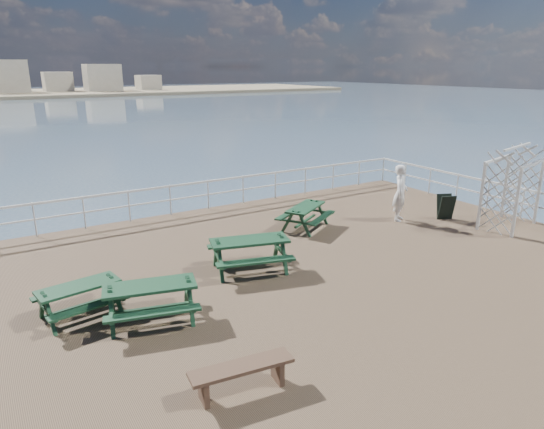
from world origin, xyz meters
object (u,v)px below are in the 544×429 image
at_px(picnic_table_c, 305,212).
at_px(picnic_table_b, 250,248).
at_px(person, 400,193).
at_px(trellis_arbor, 511,192).
at_px(picnic_table_a, 79,294).
at_px(flat_bench_near, 242,372).
at_px(picnic_table_d, 150,294).

bearing_deg(picnic_table_c, picnic_table_b, -178.13).
distance_m(picnic_table_b, person, 6.62).
relative_size(picnic_table_c, trellis_arbor, 0.82).
height_order(picnic_table_a, person, person).
height_order(flat_bench_near, trellis_arbor, trellis_arbor).
height_order(trellis_arbor, person, trellis_arbor).
distance_m(trellis_arbor, person, 3.51).
height_order(picnic_table_d, flat_bench_near, picnic_table_d).
bearing_deg(picnic_table_c, person, -47.44).
height_order(picnic_table_d, person, person).
bearing_deg(person, picnic_table_b, 153.22).
xyz_separation_m(flat_bench_near, person, (9.04, 5.38, 0.60)).
distance_m(picnic_table_a, person, 10.87).
bearing_deg(flat_bench_near, picnic_table_d, 105.83).
distance_m(picnic_table_a, flat_bench_near, 4.40).
bearing_deg(picnic_table_d, picnic_table_a, 156.05).
relative_size(flat_bench_near, person, 0.91).
xyz_separation_m(picnic_table_b, flat_bench_near, (-2.52, -4.28, -0.25)).
bearing_deg(picnic_table_a, picnic_table_b, -5.65).
bearing_deg(trellis_arbor, person, 123.58).
bearing_deg(person, trellis_arbor, -79.73).
distance_m(picnic_table_c, flat_bench_near, 8.58).
height_order(picnic_table_a, picnic_table_b, picnic_table_b).
relative_size(picnic_table_b, flat_bench_near, 1.33).
distance_m(flat_bench_near, trellis_arbor, 11.99).
bearing_deg(trellis_arbor, picnic_table_d, 166.50).
bearing_deg(trellis_arbor, picnic_table_c, 136.81).
distance_m(picnic_table_a, picnic_table_b, 4.27).
distance_m(picnic_table_b, picnic_table_d, 3.26).
bearing_deg(picnic_table_c, flat_bench_near, -163.00).
bearing_deg(picnic_table_c, picnic_table_d, 176.85).
xyz_separation_m(trellis_arbor, person, (-2.54, 2.40, -0.23)).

